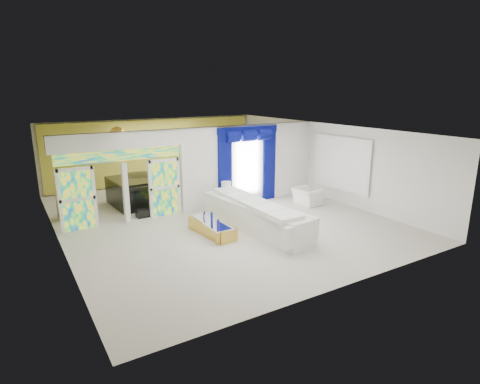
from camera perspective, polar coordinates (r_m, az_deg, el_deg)
floor at (r=13.85m, az=-3.64°, el=-3.48°), size 12.00×12.00×0.00m
dividing_wall at (r=15.37m, az=1.65°, el=4.15°), size 5.70×0.18×3.00m
dividing_header at (r=13.18m, az=-17.05°, el=7.13°), size 4.30×0.18×0.55m
stained_panel_left at (r=13.23m, az=-22.45°, el=-0.96°), size 0.95×0.04×2.00m
stained_panel_right at (r=13.90m, az=-10.84°, el=0.64°), size 0.95×0.04×2.00m
stained_transom at (r=13.24m, az=-16.90°, el=5.09°), size 4.00×0.05×0.35m
window_pane at (r=15.16m, az=1.06°, el=3.81°), size 1.00×0.02×2.30m
blue_drape_left at (r=14.64m, az=-2.19°, el=3.21°), size 0.55×0.10×2.80m
blue_drape_right at (r=15.69m, az=4.21°, el=3.96°), size 0.55×0.10×2.80m
blue_pelmet at (r=14.94m, az=1.15°, el=8.96°), size 2.60×0.12×0.25m
wall_mirror at (r=15.58m, az=14.40°, el=4.02°), size 0.04×2.70×1.90m
gold_curtains at (r=18.81m, az=-12.14°, el=5.78°), size 9.70×0.12×2.90m
white_sofa at (r=12.43m, az=2.10°, el=-3.60°), size 1.44×4.46×0.83m
coffee_table at (r=12.10m, az=-4.08°, el=-5.23°), size 0.81×1.87×0.40m
console_table at (r=14.83m, az=-0.98°, el=-1.35°), size 1.30×0.46×0.43m
table_lamp at (r=14.55m, az=-2.01°, el=0.39°), size 0.36×0.36×0.58m
armchair at (r=15.31m, az=9.71°, el=-0.65°), size 0.91×1.03×0.64m
grand_piano at (r=15.53m, az=-15.08°, el=0.03°), size 1.69×2.14×1.03m
piano_bench at (r=14.16m, az=-13.13°, el=-2.86°), size 0.85×0.38×0.28m
tv_console at (r=14.69m, az=-23.65°, el=-1.96°), size 0.67×0.64×0.83m
chandelier at (r=15.63m, az=-17.31°, el=7.93°), size 0.60×0.60×0.60m
decanters at (r=11.96m, az=-4.08°, el=-3.97°), size 0.20×1.10×0.29m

